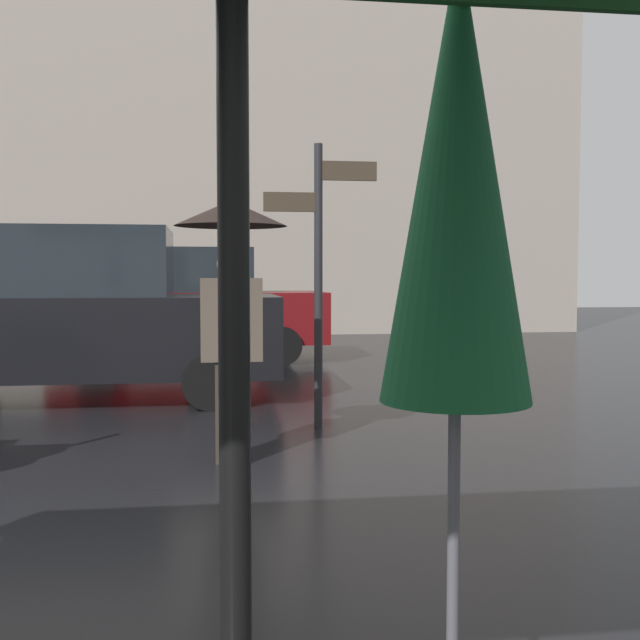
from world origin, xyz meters
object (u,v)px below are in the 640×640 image
at_px(street_signpost, 319,255).
at_px(folded_patio_umbrella_near, 457,201).
at_px(pedestrian_with_umbrella, 231,269).
at_px(parked_car_right, 188,304).
at_px(parked_car_left, 75,315).

bearing_deg(street_signpost, folded_patio_umbrella_near, -93.66).
relative_size(folded_patio_umbrella_near, street_signpost, 0.89).
distance_m(folded_patio_umbrella_near, pedestrian_with_umbrella, 3.91).
relative_size(pedestrian_with_umbrella, street_signpost, 0.75).
height_order(parked_car_right, street_signpost, street_signpost).
relative_size(parked_car_left, parked_car_right, 1.00).
height_order(folded_patio_umbrella_near, parked_car_left, folded_patio_umbrella_near).
xyz_separation_m(parked_car_left, street_signpost, (2.58, -1.95, 0.65)).
bearing_deg(parked_car_left, pedestrian_with_umbrella, -61.66).
xyz_separation_m(folded_patio_umbrella_near, parked_car_left, (-2.25, 7.11, -0.67)).
bearing_deg(street_signpost, parked_car_right, 103.17).
relative_size(folded_patio_umbrella_near, parked_car_left, 0.53).
bearing_deg(folded_patio_umbrella_near, parked_car_right, 95.53).
relative_size(pedestrian_with_umbrella, parked_car_left, 0.45).
xyz_separation_m(pedestrian_with_umbrella, parked_car_right, (-0.55, 7.33, -0.54)).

